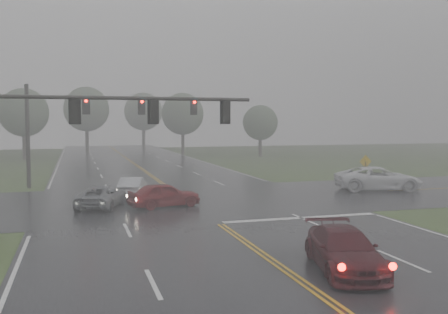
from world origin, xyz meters
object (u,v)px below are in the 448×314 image
object	(u,v)px
pickup_white	(378,190)
signal_gantry_far	(89,115)
sedan_silver	(133,197)
car_grey	(102,207)
sedan_maroon	(344,271)
signal_gantry_near	(77,126)
sedan_red	(164,207)

from	to	relation	value
pickup_white	signal_gantry_far	distance (m)	22.81
sedan_silver	car_grey	bearing A→B (deg)	72.40
sedan_maroon	signal_gantry_near	bearing A→B (deg)	149.42
signal_gantry_near	car_grey	bearing A→B (deg)	79.30
sedan_red	car_grey	distance (m)	3.69
sedan_maroon	signal_gantry_far	bearing A→B (deg)	119.83
sedan_red	pickup_white	size ratio (longest dim) A/B	0.68
sedan_maroon	sedan_red	bearing A→B (deg)	117.92
sedan_maroon	sedan_silver	xyz separation A→B (m)	(-5.00, 18.83, 0.00)
sedan_maroon	pickup_white	xyz separation A→B (m)	(12.68, 16.97, 0.00)
sedan_maroon	car_grey	distance (m)	16.88
signal_gantry_near	pickup_white	bearing A→B (deg)	22.30
pickup_white	sedan_silver	bearing A→B (deg)	98.36
sedan_silver	sedan_red	bearing A→B (deg)	120.56
car_grey	signal_gantry_far	world-z (taller)	signal_gantry_far
signal_gantry_far	signal_gantry_near	bearing A→B (deg)	-93.14
sedan_maroon	pickup_white	world-z (taller)	pickup_white
signal_gantry_near	signal_gantry_far	xyz separation A→B (m)	(0.96, 17.59, 0.73)
sedan_silver	signal_gantry_far	bearing A→B (deg)	-55.77
sedan_red	signal_gantry_far	distance (m)	13.45
pickup_white	sedan_maroon	bearing A→B (deg)	157.59
sedan_maroon	sedan_silver	world-z (taller)	sedan_maroon
sedan_maroon	sedan_red	world-z (taller)	sedan_red
sedan_maroon	pickup_white	bearing A→B (deg)	66.75
sedan_maroon	sedan_red	distance (m)	14.72
sedan_red	car_grey	world-z (taller)	sedan_red
sedan_maroon	signal_gantry_far	world-z (taller)	signal_gantry_far
car_grey	signal_gantry_near	xyz separation A→B (m)	(-1.32, -7.00, 4.83)
signal_gantry_near	sedan_red	bearing A→B (deg)	50.88
car_grey	sedan_maroon	bearing A→B (deg)	134.66
sedan_maroon	sedan_red	size ratio (longest dim) A/B	1.13
sedan_maroon	signal_gantry_near	world-z (taller)	signal_gantry_near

